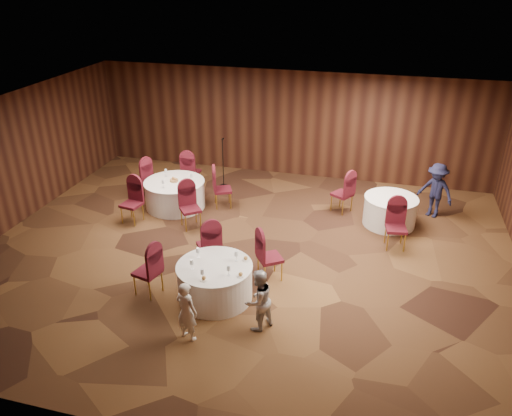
% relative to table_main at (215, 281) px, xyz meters
% --- Properties ---
extents(ground, '(12.00, 12.00, 0.00)m').
position_rel_table_main_xyz_m(ground, '(0.12, 1.73, -0.38)').
color(ground, black).
rests_on(ground, ground).
extents(room_shell, '(12.00, 12.00, 12.00)m').
position_rel_table_main_xyz_m(room_shell, '(0.12, 1.73, 1.59)').
color(room_shell, silver).
rests_on(room_shell, ground).
extents(table_main, '(1.49, 1.49, 0.74)m').
position_rel_table_main_xyz_m(table_main, '(0.00, 0.00, 0.00)').
color(table_main, silver).
rests_on(table_main, ground).
extents(table_left, '(1.62, 1.62, 0.74)m').
position_rel_table_main_xyz_m(table_left, '(-2.39, 3.61, -0.00)').
color(table_left, silver).
rests_on(table_left, ground).
extents(table_right, '(1.32, 1.32, 0.74)m').
position_rel_table_main_xyz_m(table_right, '(3.24, 4.06, 0.00)').
color(table_right, silver).
rests_on(table_right, ground).
extents(chairs_main, '(2.90, 1.96, 1.00)m').
position_rel_table_main_xyz_m(chairs_main, '(-0.32, 0.61, 0.12)').
color(chairs_main, '#420D1B').
rests_on(chairs_main, ground).
extents(chairs_left, '(3.08, 2.98, 1.00)m').
position_rel_table_main_xyz_m(chairs_left, '(-2.35, 3.60, 0.12)').
color(chairs_left, '#420D1B').
rests_on(chairs_left, ground).
extents(chairs_right, '(2.06, 2.24, 1.00)m').
position_rel_table_main_xyz_m(chairs_right, '(2.70, 3.71, 0.12)').
color(chairs_right, '#420D1B').
rests_on(chairs_right, ground).
extents(tabletop_main, '(1.11, 1.00, 0.22)m').
position_rel_table_main_xyz_m(tabletop_main, '(0.15, -0.11, 0.47)').
color(tabletop_main, silver).
rests_on(tabletop_main, table_main).
extents(tabletop_left, '(0.87, 0.78, 0.22)m').
position_rel_table_main_xyz_m(tabletop_left, '(-2.39, 3.60, 0.45)').
color(tabletop_left, silver).
rests_on(tabletop_left, table_left).
extents(tabletop_right, '(0.08, 0.08, 0.22)m').
position_rel_table_main_xyz_m(tabletop_right, '(3.44, 3.77, 0.52)').
color(tabletop_right, silver).
rests_on(tabletop_right, table_right).
extents(mic_stand, '(0.24, 0.24, 1.47)m').
position_rel_table_main_xyz_m(mic_stand, '(-1.56, 5.27, 0.04)').
color(mic_stand, black).
rests_on(mic_stand, ground).
extents(woman_a, '(0.49, 0.40, 1.16)m').
position_rel_table_main_xyz_m(woman_a, '(-0.08, -1.25, 0.21)').
color(woman_a, silver).
rests_on(woman_a, ground).
extents(woman_b, '(0.71, 0.74, 1.20)m').
position_rel_table_main_xyz_m(woman_b, '(1.05, -0.66, 0.23)').
color(woman_b, '#B9B9BE').
rests_on(woman_b, ground).
extents(man_c, '(1.08, 0.94, 1.46)m').
position_rel_table_main_xyz_m(man_c, '(4.33, 4.82, 0.35)').
color(man_c, black).
rests_on(man_c, ground).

